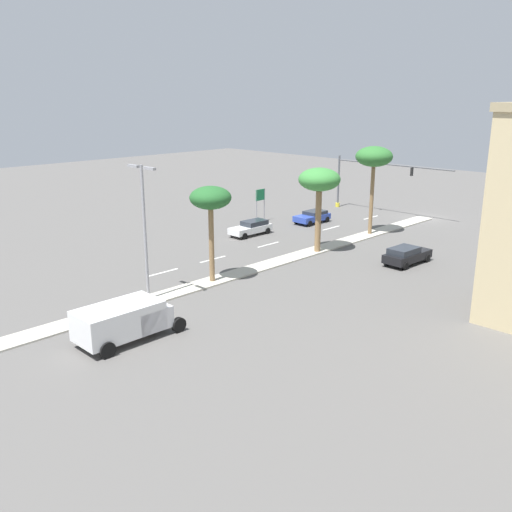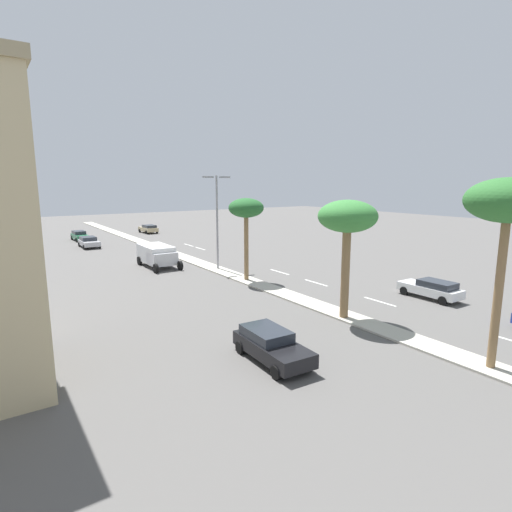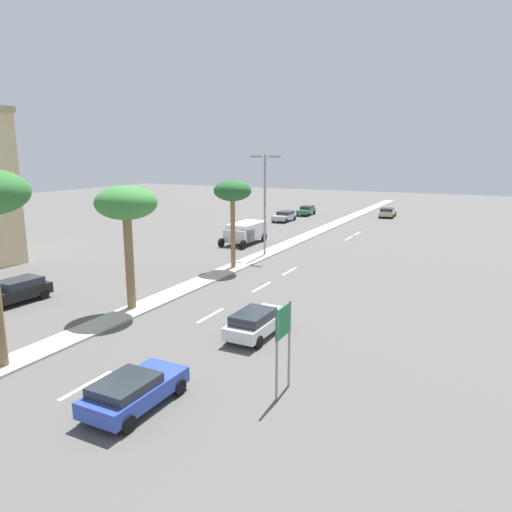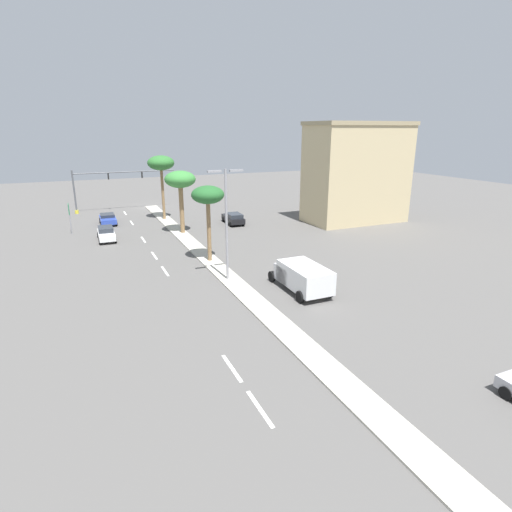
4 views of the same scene
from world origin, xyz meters
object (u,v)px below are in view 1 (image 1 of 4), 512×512
Objects in this scene: directional_road_sign at (260,199)px; sedan_blue_inboard at (313,216)px; traffic_signal_gantry at (364,177)px; box_truck at (126,319)px; street_lamp_front at (144,222)px; palm_tree_right at (319,182)px; palm_tree_trailing at (211,200)px; sedan_white_rear at (251,227)px; sedan_black_center at (406,255)px; palm_tree_leading at (374,158)px.

sedan_blue_inboard is at bearing -141.70° from directional_road_sign.
box_truck is (-11.68, 40.27, -2.80)m from traffic_signal_gantry.
directional_road_sign is 25.85m from street_lamp_front.
palm_tree_right is (-7.77, 18.29, 2.24)m from traffic_signal_gantry.
palm_tree_right reaches higher than sedan_blue_inboard.
sedan_white_rear is at bearing -55.93° from palm_tree_trailing.
sedan_black_center is at bearing 156.80° from sedan_blue_inboard.
palm_tree_right is at bearing 131.31° from sedan_blue_inboard.
palm_tree_right is 1.04× the size of palm_tree_trailing.
palm_tree_leading is at bearing -87.36° from palm_tree_right.
sedan_black_center is (-7.42, -2.38, -5.48)m from palm_tree_right.
palm_tree_right is at bearing 177.26° from sedan_white_rear.
sedan_white_rear is 0.98× the size of sedan_black_center.
sedan_white_rear is at bearing 6.95° from sedan_black_center.
sedan_black_center is 24.61m from box_truck.
directional_road_sign is (4.54, 12.91, -1.47)m from traffic_signal_gantry.
box_truck is at bearing 106.18° from traffic_signal_gantry.
directional_road_sign is at bearing -8.65° from sedan_black_center.
palm_tree_leading is 1.88× the size of sedan_white_rear.
sedan_white_rear is (-3.62, 4.96, -1.80)m from directional_road_sign.
directional_road_sign is 0.51× the size of palm_tree_trailing.
palm_tree_trailing is at bearing 90.14° from palm_tree_leading.
box_truck is at bearing 112.97° from palm_tree_trailing.
palm_tree_leading is 31.73m from box_truck.
palm_tree_leading reaches higher than directional_road_sign.
street_lamp_front is at bearing -45.40° from box_truck.
palm_tree_trailing reaches higher than traffic_signal_gantry.
street_lamp_front reaches higher than directional_road_sign.
palm_tree_right is 13.11m from sedan_blue_inboard.
directional_road_sign is at bearing 38.30° from sedan_blue_inboard.
sedan_black_center is at bearing 171.35° from directional_road_sign.
palm_tree_right is at bearing 92.64° from palm_tree_leading.
palm_tree_trailing is 0.78× the size of street_lamp_front.
palm_tree_trailing reaches higher than directional_road_sign.
sedan_white_rear is at bearing -65.50° from street_lamp_front.
sedan_black_center reaches higher than sedan_white_rear.
palm_tree_trailing is at bearing 103.79° from traffic_signal_gantry.
street_lamp_front is at bearing 68.10° from sedan_black_center.
directional_road_sign is 21.34m from palm_tree_trailing.
traffic_signal_gantry is 12.52m from palm_tree_leading.
traffic_signal_gantry is at bearing -109.38° from directional_road_sign.
sedan_blue_inboard is (7.48, -20.84, -5.46)m from palm_tree_trailing.
palm_tree_trailing is at bearing 124.65° from directional_road_sign.
directional_road_sign is 0.49× the size of palm_tree_right.
directional_road_sign is 20.04m from sedan_black_center.
palm_tree_leading is at bearing -90.33° from street_lamp_front.
sedan_white_rear is at bearing 45.33° from palm_tree_leading.
street_lamp_front is 1.50× the size of box_truck.
sedan_blue_inboard is 16.60m from sedan_black_center.
traffic_signal_gantry is at bearing -73.82° from box_truck.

